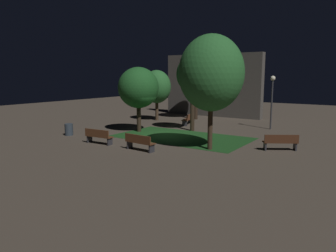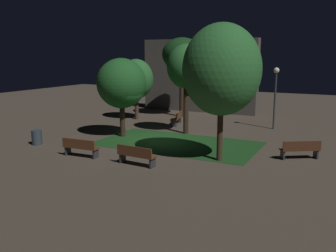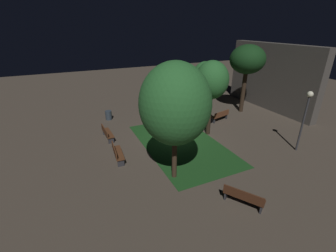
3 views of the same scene
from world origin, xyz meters
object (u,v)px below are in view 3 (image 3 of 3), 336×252
Objects in this scene: tree_lawn_side at (162,87)px; tree_left_canopy at (212,81)px; tree_back_left at (175,104)px; bench_near_trees at (220,116)px; lamp_post_path_center at (306,111)px; bench_corner at (117,153)px; tree_back_right at (247,60)px; trash_bin at (109,115)px; bench_back_row at (244,197)px; bench_front_right at (107,133)px; tree_right_canopy at (205,77)px.

tree_left_canopy is at bearing 38.77° from tree_lawn_side.
tree_back_left reaches higher than tree_lawn_side.
bench_near_trees is 0.47× the size of lamp_post_path_center.
bench_corner is 6.51m from tree_lawn_side.
tree_back_right reaches higher than trash_bin.
bench_back_row is 0.33× the size of tree_left_canopy.
tree_back_left is (6.73, -2.25, 0.98)m from tree_lawn_side.
trash_bin is (-9.71, -1.51, -3.69)m from tree_back_left.
bench_corner is (3.06, 0.00, 0.00)m from bench_front_right.
lamp_post_path_center is 14.70m from trash_bin.
tree_left_canopy is 6.33m from tree_back_right.
tree_lawn_side is at bearing 177.68° from bench_back_row.
tree_lawn_side is 7.16m from tree_back_left.
tree_back_right is at bearing 116.77° from tree_left_canopy.
bench_front_right is 0.34× the size of tree_left_canopy.
lamp_post_path_center is at bearing 110.38° from bench_back_row.
tree_right_canopy is at bearing 106.87° from bench_front_right.
bench_back_row is at bearing -25.42° from tree_right_canopy.
bench_corner is 7.90m from tree_left_canopy.
bench_corner is 0.30× the size of tree_back_left.
tree_right_canopy is at bearing 113.36° from tree_lawn_side.
bench_front_right is 0.99× the size of bench_corner.
bench_back_row is at bearing 14.48° from trash_bin.
bench_corner is 0.34× the size of tree_left_canopy.
tree_left_canopy reaches higher than bench_corner.
lamp_post_path_center reaches higher than bench_corner.
bench_front_right is 0.46× the size of lamp_post_path_center.
tree_right_canopy is (-12.36, 5.87, 2.49)m from bench_back_row.
tree_back_left reaches higher than tree_back_right.
bench_corner is 1.03× the size of bench_back_row.
bench_front_right is 0.41× the size of tree_right_canopy.
bench_corner is at bearing -109.09° from lamp_post_path_center.
tree_left_canopy is (3.00, 2.41, 0.90)m from tree_lawn_side.
bench_corner is 6.79m from trash_bin.
tree_lawn_side is 0.85× the size of tree_left_canopy.
trash_bin is at bearing -136.36° from lamp_post_path_center.
tree_right_canopy is 11.98m from tree_back_left.
bench_corner is 7.53m from bench_back_row.
bench_back_row is 7.46m from lamp_post_path_center.
bench_near_trees is 0.35× the size of tree_left_canopy.
bench_back_row is 10.12m from bench_near_trees.
tree_back_right is (2.53, 2.55, 1.74)m from tree_right_canopy.
tree_left_canopy is at bearing 158.10° from bench_back_row.
tree_lawn_side reaches higher than bench_corner.
tree_back_right is (0.17, 8.02, 1.60)m from tree_lawn_side.
tree_back_right reaches higher than lamp_post_path_center.
tree_right_canopy reaches higher than trash_bin.
lamp_post_path_center is at bearing 13.38° from bench_near_trees.
bench_back_row reaches higher than trash_bin.
tree_left_canopy is at bearing -54.37° from bench_near_trees.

